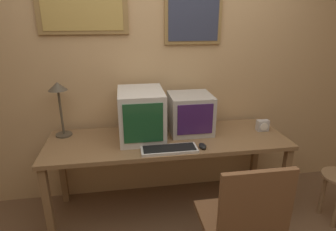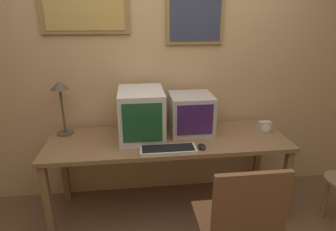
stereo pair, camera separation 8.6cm
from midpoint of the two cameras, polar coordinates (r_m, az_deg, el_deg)
wall_back at (r=2.70m, az=-2.42°, el=9.84°), size 8.00×0.08×2.60m
desk at (r=2.51m, az=-0.99°, el=-6.20°), size 2.08×0.67×0.75m
monitor_left at (r=2.44m, az=-6.47°, el=0.22°), size 0.38×0.48×0.43m
monitor_right at (r=2.56m, az=3.58°, el=0.45°), size 0.38×0.37×0.35m
keyboard_main at (r=2.26m, az=-0.86°, el=-6.87°), size 0.45×0.17×0.03m
mouse_near_keyboard at (r=2.31m, az=5.97°, el=-6.18°), size 0.06×0.10×0.03m
desk_clock at (r=2.75m, az=17.80°, el=-1.94°), size 0.11×0.07×0.10m
desk_lamp at (r=2.59m, az=-22.23°, el=3.82°), size 0.16×0.16×0.49m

